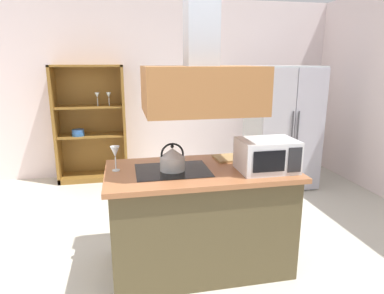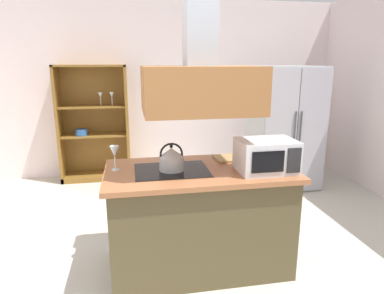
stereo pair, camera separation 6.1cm
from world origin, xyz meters
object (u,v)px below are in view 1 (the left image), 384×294
object	(u,v)px
dish_cabinet	(91,130)
cutting_board	(233,158)
kettle	(172,159)
wine_glass_on_counter	(115,153)
refrigerator	(282,127)
microwave	(267,155)

from	to	relation	value
dish_cabinet	cutting_board	distance (m)	2.78
kettle	wine_glass_on_counter	world-z (taller)	kettle
kettle	wine_glass_on_counter	distance (m)	0.47
wine_glass_on_counter	cutting_board	bearing A→B (deg)	7.87
refrigerator	dish_cabinet	size ratio (longest dim) A/B	0.99
dish_cabinet	microwave	world-z (taller)	dish_cabinet
kettle	cutting_board	world-z (taller)	kettle
refrigerator	kettle	bearing A→B (deg)	-135.77
kettle	refrigerator	bearing A→B (deg)	44.23
cutting_board	wine_glass_on_counter	xyz separation A→B (m)	(-1.05, -0.15, 0.14)
kettle	microwave	bearing A→B (deg)	-11.57
dish_cabinet	wine_glass_on_counter	distance (m)	2.55
microwave	wine_glass_on_counter	xyz separation A→B (m)	(-1.21, 0.24, 0.02)
microwave	wine_glass_on_counter	world-z (taller)	microwave
dish_cabinet	kettle	size ratio (longest dim) A/B	7.52
dish_cabinet	cutting_board	xyz separation A→B (m)	(1.46, -2.36, 0.15)
refrigerator	cutting_board	xyz separation A→B (m)	(-1.24, -1.56, 0.05)
refrigerator	cutting_board	world-z (taller)	refrigerator
refrigerator	wine_glass_on_counter	distance (m)	2.87
kettle	wine_glass_on_counter	xyz separation A→B (m)	(-0.46, 0.09, 0.06)
dish_cabinet	wine_glass_on_counter	bearing A→B (deg)	-80.74
cutting_board	microwave	bearing A→B (deg)	-68.33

